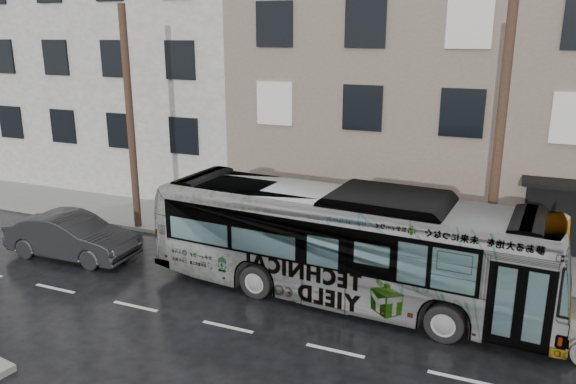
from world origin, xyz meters
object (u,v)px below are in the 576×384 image
at_px(utility_pole_rear, 130,121).
at_px(sign_post, 525,251).
at_px(bus, 346,244).
at_px(dark_sedan, 71,236).
at_px(utility_pole_front, 499,147).

bearing_deg(utility_pole_rear, sign_post, 0.00).
distance_m(bus, dark_sedan, 10.39).
height_order(sign_post, bus, bus).
bearing_deg(utility_pole_rear, utility_pole_front, 0.00).
bearing_deg(bus, utility_pole_rear, 78.94).
bearing_deg(dark_sedan, bus, -87.72).
height_order(utility_pole_rear, sign_post, utility_pole_rear).
relative_size(sign_post, dark_sedan, 0.48).
xyz_separation_m(utility_pole_front, utility_pole_rear, (-14.00, 0.00, 0.00)).
bearing_deg(sign_post, utility_pole_front, 180.00).
relative_size(utility_pole_front, bus, 0.71).
distance_m(utility_pole_rear, dark_sedan, 5.16).
bearing_deg(dark_sedan, sign_post, -79.44).
distance_m(utility_pole_front, utility_pole_rear, 14.00).
xyz_separation_m(utility_pole_front, sign_post, (1.10, 0.00, -3.30)).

